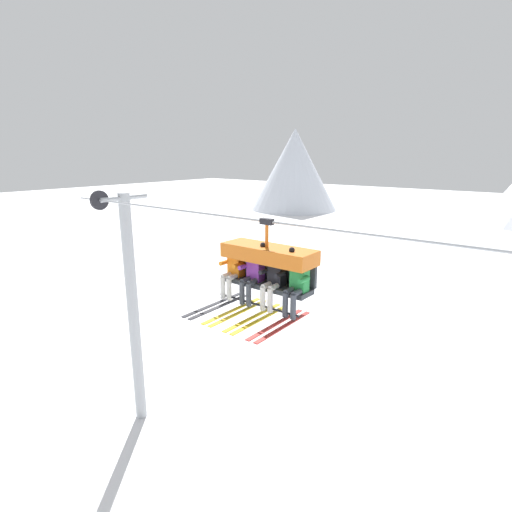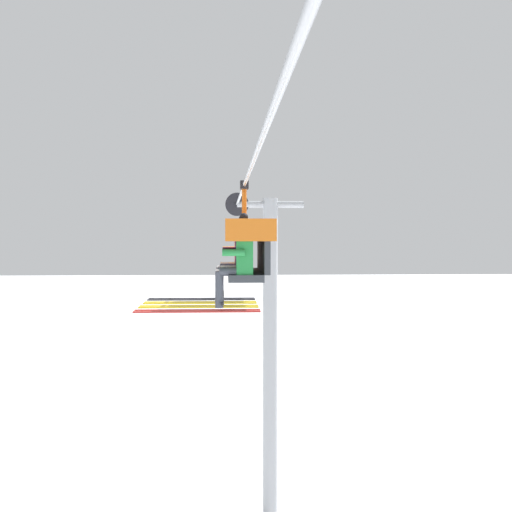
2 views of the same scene
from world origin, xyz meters
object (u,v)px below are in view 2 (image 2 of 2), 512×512
skier_orange (234,258)px  skier_black (235,261)px  skier_purple (234,258)px  lift_tower_near (269,348)px  skier_green (236,261)px  chairlift_chair (249,241)px

skier_orange → skier_black: (1.06, 0.00, 0.00)m
skier_purple → skier_black: skier_purple is taller
lift_tower_near → skier_green: size_ratio=4.61×
lift_tower_near → skier_black: bearing=-8.5°
chairlift_chair → skier_purple: size_ratio=1.18×
skier_orange → skier_green: bearing=0.2°
lift_tower_near → skier_purple: lift_tower_near is taller
chairlift_chair → skier_orange: size_ratio=1.18×
lift_tower_near → chairlift_chair: 6.55m
skier_orange → skier_green: (1.59, 0.01, 0.02)m
skier_black → skier_green: (0.53, 0.01, 0.02)m
skier_orange → skier_purple: skier_purple is taller
skier_purple → lift_tower_near: bearing=170.8°
lift_tower_near → skier_black: (6.21, -0.93, 2.38)m
skier_purple → skier_orange: bearing=-179.3°
lift_tower_near → skier_black: 6.71m
chairlift_chair → skier_orange: chairlift_chair is taller
lift_tower_near → skier_purple: (5.68, -0.92, 2.40)m
skier_black → skier_green: bearing=0.7°
skier_purple → skier_green: bearing=0.0°
skier_orange → skier_purple: (0.53, 0.01, 0.02)m
skier_purple → chairlift_chair: bearing=39.3°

